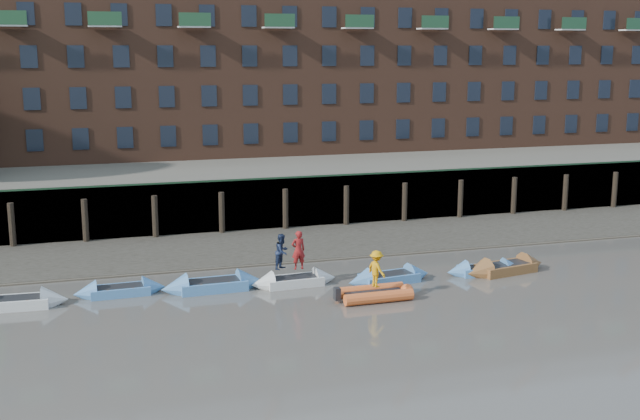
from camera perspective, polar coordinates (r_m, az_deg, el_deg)
name	(u,v)px	position (r m, az deg, el deg)	size (l,w,h in m)	color
ground	(478,349)	(31.31, 11.17, -9.69)	(220.00, 220.00, 0.00)	#5B554E
foreshore	(334,241)	(47.22, 1.01, -2.24)	(110.00, 8.00, 0.50)	#3D382F
mud_band	(353,255)	(44.10, 2.35, -3.24)	(110.00, 1.60, 0.10)	#4C4336
river_wall	(313,201)	(50.98, -0.47, 0.62)	(110.00, 1.23, 3.30)	#2D2A26
bank_terrace	(266,170)	(63.99, -3.87, 2.82)	(110.00, 28.00, 3.20)	#5E594D
apartment_terrace	(261,26)	(64.26, -4.21, 12.90)	(80.60, 15.56, 20.98)	brown
rowboat_0	(14,303)	(37.75, -20.91, -6.18)	(4.61, 1.55, 1.32)	silver
rowboat_1	(120,290)	(38.21, -14.04, -5.57)	(4.19, 1.36, 1.20)	#4E85C0
rowboat_2	(213,285)	(38.10, -7.62, -5.32)	(4.88, 1.56, 1.40)	#4E85C0
rowboat_3	(294,281)	(38.54, -1.86, -5.07)	(4.28, 1.43, 1.23)	silver
rowboat_4	(389,278)	(39.15, 4.95, -4.83)	(4.54, 1.87, 1.28)	#4E85C0
rowboat_5	(485,270)	(41.27, 11.66, -4.20)	(4.12, 1.43, 1.18)	#4E85C0
rowboat_6	(505,268)	(41.72, 13.05, -4.04)	(4.95, 2.26, 1.38)	brown
rib_tender	(377,293)	(36.59, 4.10, -5.93)	(3.53, 1.71, 0.61)	orange
person_rower_a	(298,250)	(38.09, -1.55, -2.86)	(0.68, 0.45, 1.87)	maroon
person_rower_b	(282,252)	(38.15, -2.71, -2.97)	(0.83, 0.65, 1.72)	#19233F
person_rib_crew	(376,269)	(36.27, 4.04, -4.20)	(1.09, 0.62, 1.68)	orange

